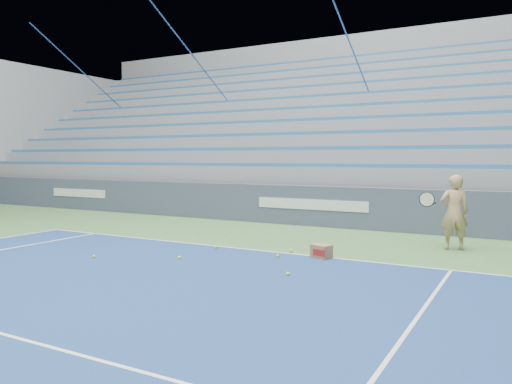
# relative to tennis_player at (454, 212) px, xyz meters

# --- Properties ---
(sponsor_barrier) EXTENTS (30.00, 0.32, 1.10)m
(sponsor_barrier) POSITION_rel_tennis_player_xyz_m (-3.87, 1.93, -0.22)
(sponsor_barrier) COLOR #3E485F
(sponsor_barrier) RESTS_ON ground
(bleachers) EXTENTS (31.00, 9.15, 7.30)m
(bleachers) POSITION_rel_tennis_player_xyz_m (-3.87, 7.65, 1.59)
(bleachers) COLOR gray
(bleachers) RESTS_ON ground
(tennis_player) EXTENTS (0.93, 0.89, 1.53)m
(tennis_player) POSITION_rel_tennis_player_xyz_m (0.00, 0.00, 0.00)
(tennis_player) COLOR tan
(tennis_player) RESTS_ON ground
(ball_box) EXTENTS (0.41, 0.36, 0.26)m
(ball_box) POSITION_rel_tennis_player_xyz_m (-2.02, -2.14, -0.64)
(ball_box) COLOR #956848
(ball_box) RESTS_ON ground
(tennis_ball_0) EXTENTS (0.07, 0.07, 0.07)m
(tennis_ball_0) POSITION_rel_tennis_player_xyz_m (-2.77, -1.88, -0.74)
(tennis_ball_0) COLOR #C6EB30
(tennis_ball_0) RESTS_ON ground
(tennis_ball_1) EXTENTS (0.07, 0.07, 0.07)m
(tennis_ball_1) POSITION_rel_tennis_player_xyz_m (-5.73, -4.21, -0.74)
(tennis_ball_1) COLOR #C6EB30
(tennis_ball_1) RESTS_ON ground
(tennis_ball_2) EXTENTS (0.07, 0.07, 0.07)m
(tennis_ball_2) POSITION_rel_tennis_player_xyz_m (-4.28, -3.51, -0.74)
(tennis_ball_2) COLOR #C6EB30
(tennis_ball_2) RESTS_ON ground
(tennis_ball_3) EXTENTS (0.07, 0.07, 0.07)m
(tennis_ball_3) POSITION_rel_tennis_player_xyz_m (-4.28, -2.28, -0.74)
(tennis_ball_3) COLOR #C6EB30
(tennis_ball_3) RESTS_ON ground
(tennis_ball_4) EXTENTS (0.07, 0.07, 0.07)m
(tennis_ball_4) POSITION_rel_tennis_player_xyz_m (-1.98, -3.70, -0.74)
(tennis_ball_4) COLOR #C6EB30
(tennis_ball_4) RESTS_ON ground
(tennis_ball_5) EXTENTS (0.07, 0.07, 0.07)m
(tennis_ball_5) POSITION_rel_tennis_player_xyz_m (-2.76, -2.48, -0.74)
(tennis_ball_5) COLOR #C6EB30
(tennis_ball_5) RESTS_ON ground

